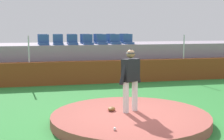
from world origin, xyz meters
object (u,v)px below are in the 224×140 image
object	(u,v)px
baseball	(115,129)
stadium_chair_5	(115,41)
stadium_chair_9	(72,41)
stadium_chair_3	(88,41)
fielding_glove	(112,109)
stadium_chair_2	(73,42)
stadium_chair_0	(44,42)
pitcher	(131,75)
stadium_chair_6	(128,41)
stadium_chair_4	(102,41)
stadium_chair_7	(43,41)
stadium_chair_10	(85,41)
stadium_chair_11	(98,40)
stadium_chair_13	(124,40)
stadium_chair_1	(58,42)
stadium_chair_8	(58,41)
stadium_chair_12	(111,40)

from	to	relation	value
baseball	stadium_chair_5	bearing A→B (deg)	76.47
stadium_chair_9	stadium_chair_3	bearing A→B (deg)	128.28
fielding_glove	stadium_chair_2	world-z (taller)	stadium_chair_2
fielding_glove	stadium_chair_0	world-z (taller)	stadium_chair_0
fielding_glove	stadium_chair_0	xyz separation A→B (m)	(-1.66, 7.15, 1.55)
pitcher	stadium_chair_6	bearing A→B (deg)	46.25
baseball	stadium_chair_4	xyz separation A→B (m)	(1.45, 8.85, 1.57)
stadium_chair_2	stadium_chair_7	size ratio (longest dim) A/B	1.00
stadium_chair_10	fielding_glove	bearing A→B (deg)	86.95
stadium_chair_3	stadium_chair_10	bearing A→B (deg)	-89.26
stadium_chair_3	pitcher	bearing A→B (deg)	90.34
stadium_chair_2	stadium_chair_4	size ratio (longest dim) A/B	1.00
stadium_chair_3	stadium_chair_11	distance (m)	1.14
stadium_chair_13	stadium_chair_1	bearing A→B (deg)	13.94
fielding_glove	stadium_chair_1	distance (m)	7.40
fielding_glove	stadium_chair_8	size ratio (longest dim) A/B	0.60
stadium_chair_13	stadium_chair_10	bearing A→B (deg)	0.06
stadium_chair_0	stadium_chair_6	size ratio (longest dim) A/B	1.00
pitcher	baseball	world-z (taller)	pitcher
stadium_chair_5	stadium_chair_13	world-z (taller)	same
stadium_chair_5	stadium_chair_7	distance (m)	3.65
pitcher	stadium_chair_12	world-z (taller)	stadium_chair_12
stadium_chair_1	stadium_chair_9	bearing A→B (deg)	-131.07
pitcher	stadium_chair_11	distance (m)	8.29
baseball	stadium_chair_7	world-z (taller)	stadium_chair_7
stadium_chair_3	stadium_chair_11	size ratio (longest dim) A/B	1.00
stadium_chair_3	stadium_chair_9	distance (m)	1.13
fielding_glove	stadium_chair_12	size ratio (longest dim) A/B	0.60
stadium_chair_12	stadium_chair_8	bearing A→B (deg)	-0.38
baseball	stadium_chair_11	distance (m)	9.98
stadium_chair_5	stadium_chair_1	bearing A→B (deg)	-0.87
stadium_chair_13	stadium_chair_5	bearing A→B (deg)	52.06
stadium_chair_4	stadium_chair_13	distance (m)	1.66
stadium_chair_0	stadium_chair_5	xyz separation A→B (m)	(3.47, -0.02, 0.00)
stadium_chair_6	stadium_chair_13	world-z (taller)	same
fielding_glove	stadium_chair_12	bearing A→B (deg)	10.83
stadium_chair_3	stadium_chair_10	size ratio (longest dim) A/B	1.00
stadium_chair_8	stadium_chair_13	xyz separation A→B (m)	(3.49, 0.00, 0.00)
stadium_chair_1	stadium_chair_12	distance (m)	2.92
stadium_chair_10	stadium_chair_12	world-z (taller)	same
stadium_chair_1	stadium_chair_2	size ratio (longest dim) A/B	1.00
stadium_chair_11	stadium_chair_0	bearing A→B (deg)	17.83
stadium_chair_1	stadium_chair_11	distance (m)	2.29
stadium_chair_4	stadium_chair_9	xyz separation A→B (m)	(-1.40, 0.87, 0.00)
fielding_glove	stadium_chair_9	size ratio (longest dim) A/B	0.60
pitcher	stadium_chair_8	xyz separation A→B (m)	(-1.44, 8.24, 0.60)
stadium_chair_7	stadium_chair_8	size ratio (longest dim) A/B	1.00
pitcher	stadium_chair_12	size ratio (longest dim) A/B	3.48
pitcher	stadium_chair_11	bearing A→B (deg)	57.06
stadium_chair_0	stadium_chair_13	size ratio (longest dim) A/B	1.00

